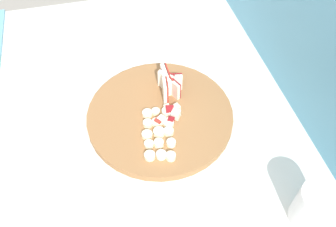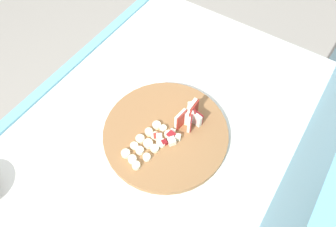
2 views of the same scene
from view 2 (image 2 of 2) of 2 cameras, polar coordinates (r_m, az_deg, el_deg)
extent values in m
plane|color=gray|center=(1.81, -2.59, -18.23)|extent=(10.00, 10.00, 0.00)
cube|color=silver|center=(1.38, -3.31, -13.36)|extent=(1.32, 0.84, 0.89)
cube|color=#6BB2CC|center=(1.18, -20.60, 5.16)|extent=(1.32, 0.04, 0.04)
cylinder|color=olive|center=(0.97, -0.43, -3.66)|extent=(0.39, 0.39, 0.02)
cube|color=#B22D23|center=(0.94, 2.57, -1.27)|extent=(0.05, 0.01, 0.06)
cube|color=#EFE5CC|center=(0.94, 2.30, -1.08)|extent=(0.05, 0.02, 0.06)
cube|color=#B22D23|center=(0.96, 4.84, 0.52)|extent=(0.05, 0.01, 0.06)
cube|color=#EFE5CC|center=(0.96, 4.45, 0.73)|extent=(0.05, 0.01, 0.06)
cube|color=#B22D23|center=(0.96, 4.28, -0.30)|extent=(0.05, 0.02, 0.06)
cube|color=white|center=(0.96, 3.83, -0.19)|extent=(0.05, 0.03, 0.06)
cube|color=maroon|center=(0.94, 4.30, -1.71)|extent=(0.04, 0.02, 0.05)
cube|color=beige|center=(0.94, 3.97, -1.67)|extent=(0.04, 0.03, 0.05)
cube|color=#A32323|center=(0.96, 4.70, 0.24)|extent=(0.04, 0.04, 0.06)
cube|color=white|center=(0.96, 4.25, 0.18)|extent=(0.04, 0.04, 0.06)
cube|color=maroon|center=(0.96, 5.58, -0.73)|extent=(0.01, 0.04, 0.05)
cube|color=white|center=(0.96, 5.29, -1.01)|extent=(0.02, 0.04, 0.05)
cube|color=maroon|center=(0.94, 0.59, -4.13)|extent=(0.02, 0.02, 0.02)
cube|color=#B22D23|center=(0.94, -2.17, -4.31)|extent=(0.02, 0.02, 0.02)
cube|color=maroon|center=(0.93, -0.69, -5.45)|extent=(0.02, 0.02, 0.02)
cube|color=#EFE5CC|center=(0.94, 1.84, -4.41)|extent=(0.02, 0.02, 0.02)
cube|color=#EFE5CC|center=(0.94, 0.64, -4.39)|extent=(0.02, 0.02, 0.02)
cube|color=#EFE5CC|center=(0.93, 0.68, -5.19)|extent=(0.03, 0.03, 0.02)
cube|color=beige|center=(0.95, 0.85, -3.45)|extent=(0.02, 0.02, 0.02)
cube|color=#EFE5CC|center=(0.94, -1.65, -4.38)|extent=(0.02, 0.02, 0.02)
cylinder|color=white|center=(0.96, -2.14, -2.18)|extent=(0.03, 0.03, 0.01)
cylinder|color=beige|center=(0.95, -3.61, -3.45)|extent=(0.02, 0.02, 0.01)
cylinder|color=beige|center=(0.94, -5.23, -4.74)|extent=(0.03, 0.03, 0.01)
cylinder|color=beige|center=(0.93, -6.33, -6.02)|extent=(0.02, 0.02, 0.01)
cylinder|color=beige|center=(0.92, -7.92, -7.38)|extent=(0.03, 0.03, 0.01)
cylinder|color=beige|center=(0.96, -0.90, -2.77)|extent=(0.02, 0.02, 0.01)
cylinder|color=#F4EAC6|center=(0.94, -2.45, -4.24)|extent=(0.03, 0.03, 0.01)
cylinder|color=#F4EAC6|center=(0.93, -3.73, -5.65)|extent=(0.03, 0.03, 0.01)
cylinder|color=white|center=(0.92, -5.30, -6.91)|extent=(0.02, 0.02, 0.01)
cylinder|color=white|center=(0.91, -6.67, -8.48)|extent=(0.03, 0.03, 0.01)
cylinder|color=#F4EAC6|center=(0.94, 0.15, -3.99)|extent=(0.03, 0.03, 0.02)
cylinder|color=#F4EAC6|center=(0.93, -1.16, -5.31)|extent=(0.03, 0.03, 0.01)
cylinder|color=beige|center=(0.92, -2.52, -6.55)|extent=(0.03, 0.03, 0.01)
cylinder|color=white|center=(0.91, -3.98, -8.15)|extent=(0.02, 0.02, 0.01)
cylinder|color=beige|center=(0.90, -5.96, -9.63)|extent=(0.02, 0.02, 0.01)
camera|label=1|loc=(0.45, -75.64, -1.41)|focal=37.66mm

